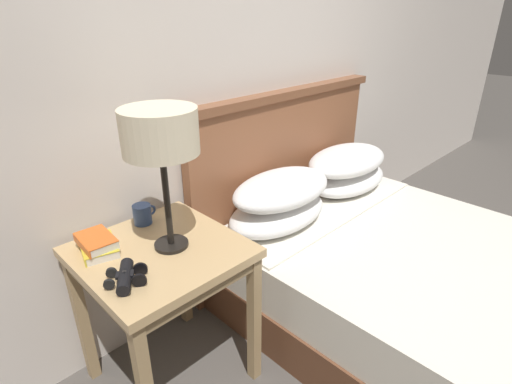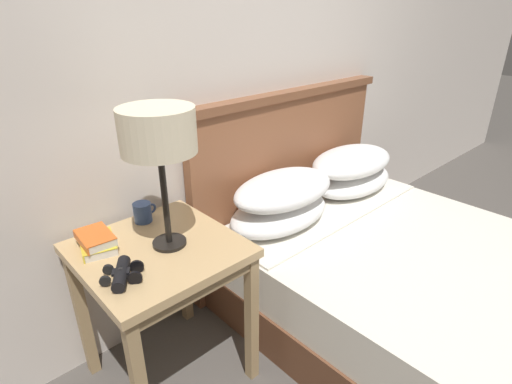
{
  "view_description": "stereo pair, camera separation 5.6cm",
  "coord_description": "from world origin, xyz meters",
  "px_view_note": "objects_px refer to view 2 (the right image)",
  "views": [
    {
      "loc": [
        -1.3,
        -0.59,
        1.51
      ],
      "look_at": [
        -0.18,
        0.53,
        0.77
      ],
      "focal_mm": 28.0,
      "sensor_mm": 36.0,
      "label": 1
    },
    {
      "loc": [
        -1.26,
        -0.63,
        1.51
      ],
      "look_at": [
        -0.18,
        0.53,
        0.77
      ],
      "focal_mm": 28.0,
      "sensor_mm": 36.0,
      "label": 2
    }
  ],
  "objects_px": {
    "bed": "(397,271)",
    "coffee_mug": "(143,212)",
    "nightstand": "(160,266)",
    "book_stacked_on_top": "(95,238)",
    "table_lamp": "(158,134)",
    "book_on_nightstand": "(97,244)",
    "binoculars_pair": "(122,274)"
  },
  "relations": [
    {
      "from": "nightstand",
      "to": "book_stacked_on_top",
      "type": "relative_size",
      "value": 3.89
    },
    {
      "from": "binoculars_pair",
      "to": "coffee_mug",
      "type": "distance_m",
      "value": 0.41
    },
    {
      "from": "nightstand",
      "to": "bed",
      "type": "relative_size",
      "value": 0.37
    },
    {
      "from": "nightstand",
      "to": "book_on_nightstand",
      "type": "relative_size",
      "value": 3.26
    },
    {
      "from": "book_on_nightstand",
      "to": "book_stacked_on_top",
      "type": "height_order",
      "value": "book_stacked_on_top"
    },
    {
      "from": "book_on_nightstand",
      "to": "table_lamp",
      "type": "bearing_deg",
      "value": -37.07
    },
    {
      "from": "table_lamp",
      "to": "book_on_nightstand",
      "type": "relative_size",
      "value": 2.59
    },
    {
      "from": "nightstand",
      "to": "coffee_mug",
      "type": "xyz_separation_m",
      "value": [
        0.06,
        0.22,
        0.13
      ]
    },
    {
      "from": "bed",
      "to": "nightstand",
      "type": "bearing_deg",
      "value": 155.35
    },
    {
      "from": "bed",
      "to": "table_lamp",
      "type": "xyz_separation_m",
      "value": [
        -1.0,
        0.46,
        0.82
      ]
    },
    {
      "from": "coffee_mug",
      "to": "binoculars_pair",
      "type": "bearing_deg",
      "value": -128.5
    },
    {
      "from": "table_lamp",
      "to": "binoculars_pair",
      "type": "bearing_deg",
      "value": -160.81
    },
    {
      "from": "nightstand",
      "to": "table_lamp",
      "type": "relative_size",
      "value": 1.26
    },
    {
      "from": "table_lamp",
      "to": "book_stacked_on_top",
      "type": "distance_m",
      "value": 0.48
    },
    {
      "from": "nightstand",
      "to": "bed",
      "type": "height_order",
      "value": "bed"
    },
    {
      "from": "bed",
      "to": "book_on_nightstand",
      "type": "distance_m",
      "value": 1.43
    },
    {
      "from": "bed",
      "to": "coffee_mug",
      "type": "bearing_deg",
      "value": 144.66
    },
    {
      "from": "bed",
      "to": "coffee_mug",
      "type": "distance_m",
      "value": 1.28
    },
    {
      "from": "table_lamp",
      "to": "book_on_nightstand",
      "type": "xyz_separation_m",
      "value": [
        -0.22,
        0.16,
        -0.42
      ]
    },
    {
      "from": "nightstand",
      "to": "binoculars_pair",
      "type": "height_order",
      "value": "binoculars_pair"
    },
    {
      "from": "bed",
      "to": "book_on_nightstand",
      "type": "height_order",
      "value": "bed"
    },
    {
      "from": "table_lamp",
      "to": "coffee_mug",
      "type": "xyz_separation_m",
      "value": [
        0.02,
        0.24,
        -0.4
      ]
    },
    {
      "from": "coffee_mug",
      "to": "nightstand",
      "type": "bearing_deg",
      "value": -105.62
    },
    {
      "from": "nightstand",
      "to": "book_on_nightstand",
      "type": "distance_m",
      "value": 0.25
    },
    {
      "from": "book_on_nightstand",
      "to": "coffee_mug",
      "type": "bearing_deg",
      "value": 17.11
    },
    {
      "from": "coffee_mug",
      "to": "bed",
      "type": "bearing_deg",
      "value": -35.34
    },
    {
      "from": "bed",
      "to": "binoculars_pair",
      "type": "relative_size",
      "value": 11.54
    },
    {
      "from": "binoculars_pair",
      "to": "table_lamp",
      "type": "bearing_deg",
      "value": 19.19
    },
    {
      "from": "nightstand",
      "to": "binoculars_pair",
      "type": "distance_m",
      "value": 0.24
    },
    {
      "from": "bed",
      "to": "table_lamp",
      "type": "height_order",
      "value": "table_lamp"
    },
    {
      "from": "table_lamp",
      "to": "book_stacked_on_top",
      "type": "height_order",
      "value": "table_lamp"
    },
    {
      "from": "book_stacked_on_top",
      "to": "table_lamp",
      "type": "bearing_deg",
      "value": -35.96
    }
  ]
}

